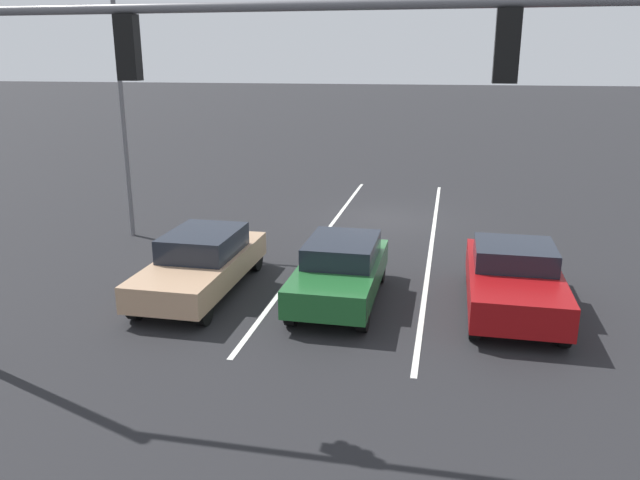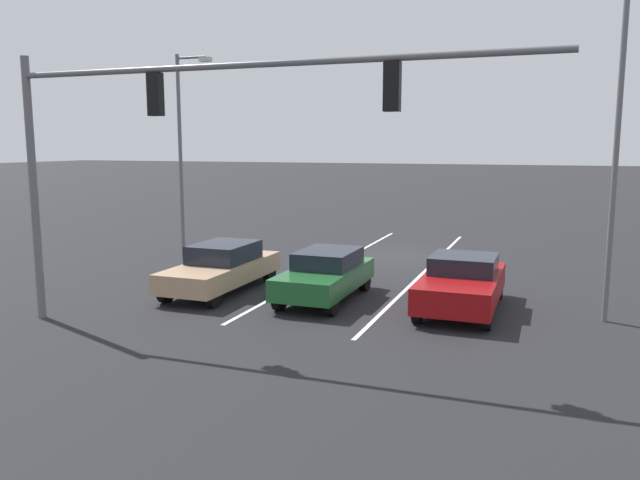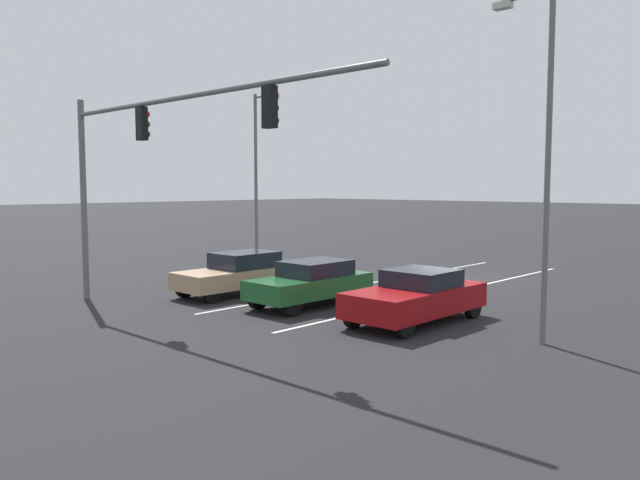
{
  "view_description": "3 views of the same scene",
  "coord_description": "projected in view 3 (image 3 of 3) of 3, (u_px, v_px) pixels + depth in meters",
  "views": [
    {
      "loc": [
        -2.11,
        21.16,
        5.38
      ],
      "look_at": [
        0.61,
        8.26,
        1.54
      ],
      "focal_mm": 35.0,
      "sensor_mm": 36.0,
      "label": 1
    },
    {
      "loc": [
        -5.8,
        24.36,
        4.43
      ],
      "look_at": [
        0.57,
        7.36,
        1.64
      ],
      "focal_mm": 35.0,
      "sensor_mm": 36.0,
      "label": 2
    },
    {
      "loc": [
        -13.38,
        21.8,
        3.76
      ],
      "look_at": [
        0.31,
        7.35,
        2.04
      ],
      "focal_mm": 35.0,
      "sensor_mm": 36.0,
      "label": 3
    }
  ],
  "objects": [
    {
      "name": "street_lamp_right_shoulder",
      "position": [
        258.0,
        171.0,
        27.29
      ],
      "size": [
        1.5,
        0.24,
        7.76
      ],
      "color": "slate",
      "rests_on": "ground_plane"
    },
    {
      "name": "car_tan_rightlane_front",
      "position": [
        241.0,
        273.0,
        21.86
      ],
      "size": [
        1.79,
        4.72,
        1.45
      ],
      "color": "tan",
      "rests_on": "ground_plane"
    },
    {
      "name": "lane_stripe_left_divider",
      "position": [
        452.0,
        292.0,
        22.2
      ],
      "size": [
        0.12,
        17.24,
        0.01
      ],
      "primitive_type": "cube",
      "color": "silver",
      "rests_on": "ground_plane"
    },
    {
      "name": "ground_plane",
      "position": [
        450.0,
        279.0,
        25.26
      ],
      "size": [
        240.0,
        240.0,
        0.0
      ],
      "primitive_type": "plane",
      "color": "black"
    },
    {
      "name": "street_lamp_left_shoulder",
      "position": [
        543.0,
        144.0,
        14.59
      ],
      "size": [
        1.52,
        0.24,
        8.36
      ],
      "color": "slate",
      "rests_on": "ground_plane"
    },
    {
      "name": "car_darkgreen_midlane_front",
      "position": [
        311.0,
        282.0,
        19.65
      ],
      "size": [
        1.76,
        4.18,
        1.41
      ],
      "color": "#1E5928",
      "rests_on": "ground_plane"
    },
    {
      "name": "car_maroon_leftlane_front",
      "position": [
        416.0,
        296.0,
        17.2
      ],
      "size": [
        1.95,
        4.41,
        1.46
      ],
      "color": "maroon",
      "rests_on": "ground_plane"
    },
    {
      "name": "lane_stripe_center_divider",
      "position": [
        377.0,
        282.0,
        24.53
      ],
      "size": [
        0.12,
        17.24,
        0.01
      ],
      "primitive_type": "cube",
      "color": "silver",
      "rests_on": "ground_plane"
    },
    {
      "name": "traffic_signal_gantry",
      "position": [
        146.0,
        147.0,
        17.71
      ],
      "size": [
        12.6,
        0.37,
        6.56
      ],
      "color": "slate",
      "rests_on": "ground_plane"
    }
  ]
}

